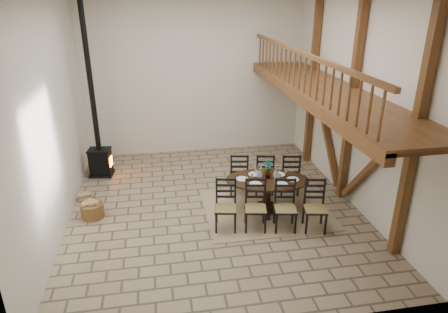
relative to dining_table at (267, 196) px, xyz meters
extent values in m
plane|color=#8A775C|center=(-1.24, 0.44, -0.42)|extent=(8.00, 8.00, 0.00)
cube|color=beige|center=(-1.24, 4.44, 2.08)|extent=(7.00, 0.02, 5.00)
cube|color=beige|center=(-1.24, -3.56, 2.08)|extent=(7.00, 0.02, 5.00)
cube|color=beige|center=(-4.74, 0.44, 2.08)|extent=(0.02, 8.00, 5.00)
cube|color=beige|center=(2.26, 0.44, 2.08)|extent=(0.02, 8.00, 5.00)
cube|color=brown|center=(2.14, -2.06, 2.08)|extent=(0.18, 0.18, 5.00)
cube|color=brown|center=(2.14, 0.44, 2.08)|extent=(0.18, 0.18, 5.00)
cube|color=brown|center=(2.14, 2.94, 2.08)|extent=(0.18, 0.18, 5.00)
cube|color=brown|center=(2.14, -0.81, 0.98)|extent=(0.14, 2.16, 2.54)
cube|color=brown|center=(2.14, 1.69, 0.98)|extent=(0.14, 2.16, 2.54)
cube|color=brown|center=(2.14, 0.44, 2.38)|extent=(0.20, 7.80, 0.20)
cube|color=brown|center=(1.46, 0.44, 2.43)|extent=(1.60, 7.80, 0.12)
cube|color=brown|center=(0.76, 0.44, 2.33)|extent=(0.18, 7.80, 0.22)
cube|color=brown|center=(0.76, 0.44, 3.33)|extent=(0.09, 7.60, 0.09)
cube|color=brown|center=(0.76, 0.44, 2.91)|extent=(0.06, 7.60, 0.86)
cube|color=tan|center=(0.02, 0.09, -0.41)|extent=(3.00, 2.50, 0.02)
ellipsoid|color=black|center=(0.02, 0.09, 0.39)|extent=(2.21, 1.58, 0.04)
cylinder|color=black|center=(0.02, 0.09, -0.02)|extent=(0.20, 0.20, 0.75)
cylinder|color=black|center=(0.02, 0.09, -0.37)|extent=(0.62, 0.62, 0.06)
cube|color=olive|center=(-1.13, -0.59, 0.11)|extent=(0.57, 0.55, 0.04)
cube|color=black|center=(-1.13, -0.59, -0.16)|extent=(0.55, 0.55, 0.51)
cube|color=black|center=(-1.09, -0.38, 0.42)|extent=(0.42, 0.12, 0.67)
cube|color=olive|center=(-0.48, -0.71, 0.11)|extent=(0.57, 0.55, 0.04)
cube|color=black|center=(-0.48, -0.71, -0.16)|extent=(0.55, 0.55, 0.51)
cube|color=black|center=(-0.44, -0.51, 0.42)|extent=(0.42, 0.12, 0.67)
cube|color=olive|center=(0.18, -0.84, 0.11)|extent=(0.57, 0.55, 0.04)
cube|color=black|center=(0.18, -0.84, -0.16)|extent=(0.55, 0.55, 0.51)
cube|color=black|center=(0.22, -0.63, 0.42)|extent=(0.42, 0.12, 0.67)
cube|color=olive|center=(0.83, -0.97, 0.11)|extent=(0.57, 0.55, 0.04)
cube|color=black|center=(0.83, -0.97, -0.16)|extent=(0.55, 0.55, 0.51)
cube|color=black|center=(0.87, -0.76, 0.42)|extent=(0.42, 0.12, 0.67)
cube|color=olive|center=(-0.47, 1.09, 0.11)|extent=(0.57, 0.55, 0.04)
cube|color=black|center=(-0.47, 1.09, -0.16)|extent=(0.55, 0.55, 0.51)
cube|color=black|center=(-0.51, 0.89, 0.42)|extent=(0.42, 0.12, 0.67)
cube|color=olive|center=(0.19, 0.97, 0.11)|extent=(0.57, 0.55, 0.04)
cube|color=black|center=(0.19, 0.97, -0.16)|extent=(0.55, 0.55, 0.51)
cube|color=black|center=(0.15, 0.76, 0.42)|extent=(0.42, 0.12, 0.67)
cube|color=olive|center=(0.84, 0.84, 0.11)|extent=(0.57, 0.55, 0.04)
cube|color=black|center=(0.84, 0.84, -0.16)|extent=(0.55, 0.55, 0.51)
cube|color=black|center=(0.80, 0.63, 0.42)|extent=(0.42, 0.12, 0.67)
cube|color=white|center=(0.02, 0.09, 0.42)|extent=(1.67, 1.06, 0.01)
cube|color=white|center=(0.02, 0.09, 0.50)|extent=(1.04, 0.52, 0.18)
cylinder|color=white|center=(-0.18, 0.13, 0.58)|extent=(0.12, 0.12, 0.34)
cylinder|color=white|center=(0.21, 0.06, 0.58)|extent=(0.12, 0.12, 0.34)
cylinder|color=silver|center=(-0.18, 0.13, 0.49)|extent=(0.06, 0.06, 0.16)
cylinder|color=silver|center=(0.21, 0.06, 0.49)|extent=(0.06, 0.06, 0.16)
imported|color=#4C723F|center=(0.03, 0.15, 0.65)|extent=(0.27, 0.21, 0.47)
cube|color=black|center=(-4.21, 2.89, -0.37)|extent=(0.70, 0.57, 0.10)
cube|color=black|center=(-4.21, 2.89, 0.02)|extent=(0.64, 0.52, 0.68)
cube|color=#FF590C|center=(-3.91, 2.84, 0.02)|extent=(0.06, 0.27, 0.27)
cube|color=black|center=(-4.21, 2.89, 0.38)|extent=(0.68, 0.56, 0.04)
cylinder|color=black|center=(-4.21, 2.89, 2.49)|extent=(0.15, 0.15, 4.18)
cylinder|color=brown|center=(-4.18, 0.48, -0.24)|extent=(0.55, 0.55, 0.36)
cube|color=#9B7E56|center=(-4.18, 0.48, -0.02)|extent=(0.29, 0.29, 0.11)
cube|color=#9B7E56|center=(-4.49, 1.38, -0.31)|extent=(0.37, 0.30, 0.22)
camera|label=1|loc=(-2.53, -8.26, 4.59)|focal=32.00mm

